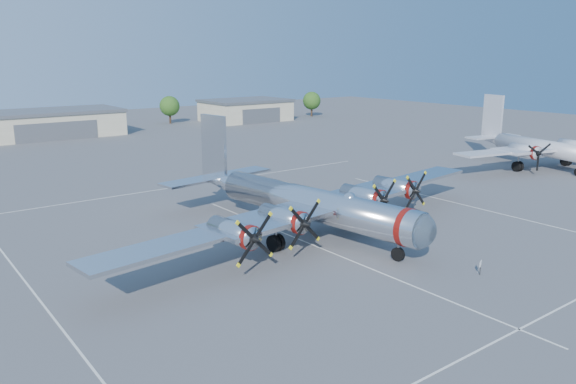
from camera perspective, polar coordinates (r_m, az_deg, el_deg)
ground at (r=51.06m, az=0.75°, el=-4.68°), size 260.00×260.00×0.00m
parking_lines at (r=49.77m, az=1.99°, el=-5.18°), size 60.00×50.08×0.01m
hangar_center at (r=124.52m, az=-23.28°, el=6.41°), size 28.60×14.60×5.40m
hangar_east at (r=143.79m, az=-4.31°, el=8.31°), size 20.60×14.60×5.40m
tree_east at (r=140.16m, az=-11.94°, el=8.54°), size 4.80×4.80×6.64m
tree_far_east at (r=153.89m, az=2.42°, el=9.25°), size 4.80×4.80×6.64m
main_bomber_b29 at (r=52.64m, az=1.48°, el=-4.12°), size 48.89×36.65×9.99m
twin_engine_east at (r=91.16m, az=23.77°, el=2.35°), size 35.70×28.81×10.05m
info_placard at (r=44.87m, az=18.98°, el=-7.03°), size 0.55×0.28×1.12m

